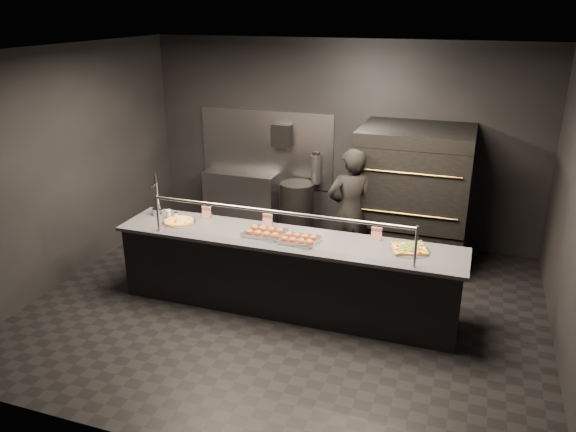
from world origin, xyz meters
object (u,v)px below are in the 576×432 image
Objects in this scene: slider_tray_b at (299,239)px; service_counter at (286,273)px; prep_shelf at (241,199)px; fire_extinguisher at (316,169)px; beer_tap at (158,203)px; pizza_oven at (412,195)px; towel_dispenser at (282,135)px; round_pizza at (179,221)px; trash_bin at (297,210)px; worker at (350,212)px; square_pizza at (409,249)px; slider_tray_a at (265,232)px.

service_counter is at bearing 161.66° from slider_tray_b.
prep_shelf is (-1.60, 2.32, -0.01)m from service_counter.
fire_extinguisher is 0.88× the size of beer_tap.
beer_tap reaches higher than slider_tray_b.
pizza_oven is 3.33× the size of beer_tap.
service_counter is 11.71× the size of towel_dispenser.
round_pizza is at bearing -85.28° from prep_shelf.
fire_extinguisher is at bearing 45.28° from trash_bin.
round_pizza is 0.24× the size of worker.
service_counter is 2.78m from towel_dispenser.
round_pizza is 2.24m from worker.
trash_bin is (-0.57, 2.17, -0.03)m from service_counter.
beer_tap reaches higher than prep_shelf.
service_counter is 3.42× the size of prep_shelf.
service_counter is 2.25m from trash_bin.
towel_dispenser is 0.84× the size of round_pizza.
round_pizza is (-2.61, -1.89, -0.03)m from pizza_oven.
service_counter reaches higher than slider_tray_b.
pizza_oven is at bearing 96.30° from square_pizza.
prep_shelf is 2.72m from slider_tray_a.
round_pizza is at bearing -113.92° from fire_extinguisher.
square_pizza is at bearing -52.88° from fire_extinguisher.
trash_bin is (-1.77, 0.27, -0.53)m from pizza_oven.
square_pizza is at bearing -45.02° from towel_dispenser.
beer_tap reaches higher than square_pizza.
fire_extinguisher is at bearing -84.61° from worker.
service_counter is at bearing -0.48° from slider_tray_a.
prep_shelf is at bearing 126.76° from slider_tray_b.
service_counter is at bearing 39.29° from worker.
worker is at bearing 76.96° from slider_tray_b.
service_counter is 8.15× the size of slider_tray_b.
round_pizza reaches higher than trash_bin.
pizza_oven is at bearing 52.32° from slider_tray_a.
slider_tray_b is at bearing 47.47° from worker.
round_pizza is at bearing -22.78° from beer_tap.
fire_extinguisher is at bearing 102.10° from slider_tray_b.
pizza_oven is 5.46× the size of towel_dispenser.
beer_tap is (-0.90, -2.22, -0.47)m from towel_dispenser.
fire_extinguisher is at bearing 92.00° from slider_tray_a.
service_counter is 2.50m from fire_extinguisher.
fire_extinguisher is (-0.35, 2.40, 0.60)m from service_counter.
service_counter is 7.59× the size of slider_tray_a.
service_counter is 2.82m from prep_shelf.
beer_tap is (-1.80, 0.17, 0.62)m from service_counter.
trash_bin is (1.22, 2.00, -0.65)m from beer_tap.
slider_tray_a reaches higher than square_pizza.
worker is (0.74, 1.22, -0.08)m from slider_tray_a.
pizza_oven is at bearing -8.54° from prep_shelf.
square_pizza reaches higher than round_pizza.
worker is at bearing -40.45° from towel_dispenser.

